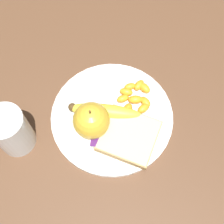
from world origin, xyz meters
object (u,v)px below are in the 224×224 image
Objects in this scene: banana at (104,111)px; jam_packet at (101,141)px; apple at (91,121)px; juice_glass at (12,132)px; bread_slice at (129,136)px; fork at (111,112)px; plate at (112,116)px.

banana reaches higher than jam_packet.
juice_glass is at bearing 17.45° from apple.
juice_glass reaches higher than apple.
bread_slice is 0.07m from fork.
juice_glass is 1.31× the size of apple.
juice_glass is 0.24m from bread_slice.
banana is 0.86× the size of fork.
fork is 0.08m from jam_packet.
banana is at bearing -154.76° from juice_glass.
apple is 0.64× the size of bread_slice.
apple is at bearing -52.70° from jam_packet.
banana is at bearing -121.97° from apple.
jam_packet is at bearing -12.17° from fork.
juice_glass is (0.19, 0.08, 0.05)m from plate.
fork is at bearing -128.45° from apple.
bread_slice is (-0.08, 0.01, -0.03)m from apple.
bread_slice is 0.06m from jam_packet.
apple is 0.05m from banana.
juice_glass is 0.20m from banana.
bread_slice reaches higher than fork.
apple is 2.14× the size of jam_packet.
plate is at bearing 22.58° from fork.
apple reaches higher than fork.
juice_glass reaches higher than plate.
jam_packet is at bearing -174.77° from juice_glass.
jam_packet is (-0.02, 0.03, -0.03)m from apple.
plate is 2.38× the size of juice_glass.
jam_packet is (-0.18, -0.02, -0.03)m from juice_glass.
bread_slice is at bearing -160.54° from jam_packet.
jam_packet is at bearing 92.62° from banana.
banana is 0.07m from jam_packet.
jam_packet is (0.06, 0.02, -0.00)m from bread_slice.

